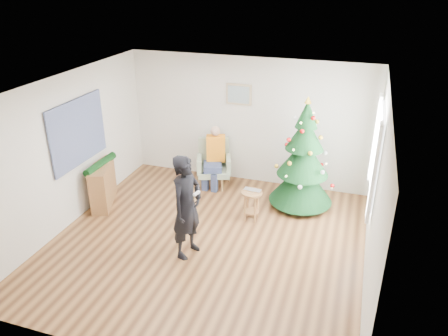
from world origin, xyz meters
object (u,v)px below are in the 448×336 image
(standing_man, at_px, (187,207))
(console, at_px, (103,184))
(stool, at_px, (251,205))
(armchair, at_px, (214,169))
(christmas_tree, at_px, (303,159))

(standing_man, distance_m, console, 2.42)
(standing_man, bearing_deg, stool, -13.26)
(armchair, xyz_separation_m, standing_man, (0.42, -2.44, 0.49))
(christmas_tree, height_order, stool, christmas_tree)
(stool, distance_m, armchair, 1.59)
(christmas_tree, relative_size, standing_man, 1.28)
(christmas_tree, xyz_separation_m, standing_man, (-1.44, -2.09, -0.13))
(stool, bearing_deg, christmas_tree, 46.41)
(standing_man, height_order, console, standing_man)
(stool, bearing_deg, console, -174.17)
(standing_man, bearing_deg, armchair, 24.27)
(christmas_tree, height_order, standing_man, christmas_tree)
(console, bearing_deg, standing_man, -46.33)
(stool, xyz_separation_m, armchair, (-1.10, 1.14, 0.06))
(armchair, xyz_separation_m, console, (-1.73, -1.43, 0.05))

